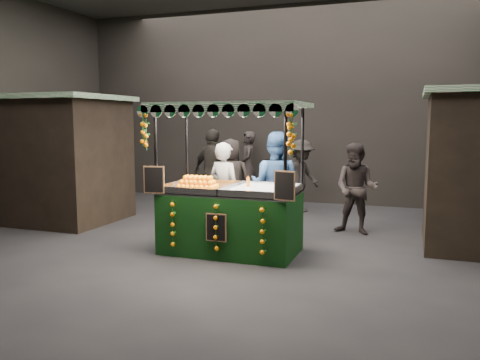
% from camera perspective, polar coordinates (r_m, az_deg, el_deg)
% --- Properties ---
extents(ground, '(12.00, 12.00, 0.00)m').
position_cam_1_polar(ground, '(8.09, -1.24, -8.02)').
color(ground, black).
rests_on(ground, ground).
extents(market_hall, '(12.10, 10.10, 5.05)m').
position_cam_1_polar(market_hall, '(7.92, -1.31, 16.35)').
color(market_hall, black).
rests_on(market_hall, ground).
extents(neighbour_stall_left, '(3.00, 2.20, 2.60)m').
position_cam_1_polar(neighbour_stall_left, '(11.01, -21.21, 2.41)').
color(neighbour_stall_left, black).
rests_on(neighbour_stall_left, ground).
extents(juice_stall, '(2.44, 1.43, 2.36)m').
position_cam_1_polar(juice_stall, '(7.70, -1.12, -3.19)').
color(juice_stall, black).
rests_on(juice_stall, ground).
extents(vendor_grey, '(0.72, 0.57, 1.72)m').
position_cam_1_polar(vendor_grey, '(8.59, -1.84, -1.29)').
color(vendor_grey, slate).
rests_on(vendor_grey, ground).
extents(vendor_blue, '(0.95, 0.75, 1.90)m').
position_cam_1_polar(vendor_blue, '(8.60, 4.12, -0.68)').
color(vendor_blue, navy).
rests_on(vendor_blue, ground).
extents(shopper_0, '(0.66, 0.47, 1.72)m').
position_cam_1_polar(shopper_0, '(12.68, -14.95, 1.14)').
color(shopper_0, '#2C2724').
rests_on(shopper_0, ground).
extents(shopper_1, '(0.92, 0.77, 1.69)m').
position_cam_1_polar(shopper_1, '(9.23, 13.44, -0.99)').
color(shopper_1, black).
rests_on(shopper_1, ground).
extents(shopper_2, '(1.21, 0.84, 1.91)m').
position_cam_1_polar(shopper_2, '(10.82, -3.15, 0.93)').
color(shopper_2, '#2C2824').
rests_on(shopper_2, ground).
extents(shopper_3, '(1.07, 1.24, 1.66)m').
position_cam_1_polar(shopper_3, '(11.23, 7.12, 0.45)').
color(shopper_3, black).
rests_on(shopper_3, ground).
extents(shopper_4, '(0.96, 0.75, 1.72)m').
position_cam_1_polar(shopper_4, '(10.25, -1.10, 0.06)').
color(shopper_4, black).
rests_on(shopper_4, ground).
extents(shopper_5, '(1.27, 1.64, 1.73)m').
position_cam_1_polar(shopper_5, '(10.00, 23.78, -0.66)').
color(shopper_5, black).
rests_on(shopper_5, ground).
extents(shopper_6, '(0.65, 0.78, 1.82)m').
position_cam_1_polar(shopper_6, '(12.62, 0.89, 1.58)').
color(shopper_6, '#2B2423').
rests_on(shopper_6, ground).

